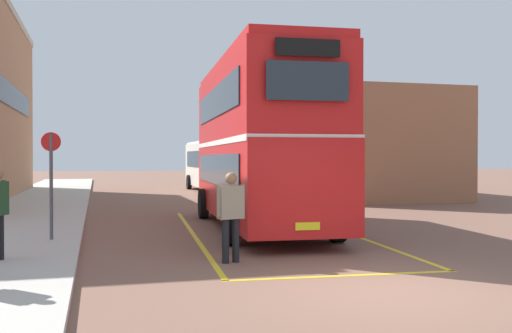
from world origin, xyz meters
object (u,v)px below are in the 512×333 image
at_px(bus_stop_sign, 51,175).
at_px(single_deck_bus, 216,164).
at_px(pedestrian_boarding, 231,210).
at_px(double_decker_bus, 259,141).

bearing_deg(bus_stop_sign, single_deck_bus, 68.18).
bearing_deg(pedestrian_boarding, single_deck_bus, 79.15).
bearing_deg(single_deck_bus, pedestrian_boarding, -100.85).
bearing_deg(bus_stop_sign, double_decker_bus, 18.13).
distance_m(pedestrian_boarding, bus_stop_sign, 4.83).
relative_size(double_decker_bus, bus_stop_sign, 3.98).
xyz_separation_m(double_decker_bus, single_deck_bus, (2.41, 18.01, -0.87)).
bearing_deg(single_deck_bus, bus_stop_sign, -111.82).
height_order(double_decker_bus, pedestrian_boarding, double_decker_bus).
relative_size(pedestrian_boarding, bus_stop_sign, 0.71).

